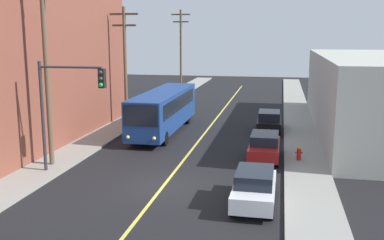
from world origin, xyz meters
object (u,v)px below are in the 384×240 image
Objects in this scene: city_bus at (164,109)px; utility_pole_mid at (125,60)px; parked_car_red at (264,146)px; fire_hydrant at (299,153)px; parked_car_black at (269,121)px; utility_pole_near at (46,60)px; parked_car_white at (254,187)px; traffic_signal_left_corner at (68,96)px; utility_pole_far at (181,47)px.

utility_pole_mid is at bearing 149.31° from city_bus.
parked_car_red is 5.26× the size of fire_hydrant.
utility_pole_near is (-12.04, -12.04, 5.28)m from parked_car_black.
parked_car_white is 1.00× the size of parked_car_red.
traffic_signal_left_corner reaches higher than city_bus.
utility_pole_near is 1.14× the size of utility_pole_mid.
parked_car_white is at bearing -14.17° from traffic_signal_left_corner.
parked_car_red and parked_car_black have the same top height.
parked_car_red is at bearing -36.19° from utility_pole_mid.
parked_car_white is at bearing -54.29° from utility_pole_mid.
parked_car_red is 8.11m from parked_car_black.
city_bus is at bearing 146.52° from fire_hydrant.
parked_car_white is 1.00× the size of parked_car_black.
utility_pole_far is at bearing 92.68° from traffic_signal_left_corner.
utility_pole_mid reaches higher than city_bus.
utility_pole_far reaches higher than utility_pole_mid.
traffic_signal_left_corner is at bearing -127.84° from parked_car_black.
parked_car_black is at bearing 12.14° from city_bus.
parked_car_black is 0.41× the size of utility_pole_near.
parked_car_red reaches higher than fire_hydrant.
parked_car_white is 5.26× the size of fire_hydrant.
parked_car_red is 0.43× the size of utility_pole_far.
utility_pole_mid reaches higher than parked_car_black.
parked_car_white is 0.43× the size of utility_pole_far.
parked_car_white is 13.50m from utility_pole_near.
utility_pole_near reaches higher than parked_car_red.
parked_car_white is 15.75m from parked_car_black.
city_bus reaches higher than parked_car_red.
fire_hydrant is (10.04, -6.64, -1.23)m from city_bus.
utility_pole_near reaches higher than utility_pole_mid.
utility_pole_near is 13.00× the size of fire_hydrant.
parked_car_red is at bearing -68.20° from utility_pole_far.
utility_pole_near reaches higher than city_bus.
fire_hydrant is at bearing -76.52° from parked_car_black.
city_bus is 16.09m from parked_car_white.
traffic_signal_left_corner is at bearing -87.32° from utility_pole_far.
traffic_signal_left_corner reaches higher than parked_car_red.
utility_pole_mid is 11.41× the size of fire_hydrant.
parked_car_black is at bearing 45.00° from utility_pole_near.
traffic_signal_left_corner reaches higher than fire_hydrant.
parked_car_red is 13.69m from utility_pole_near.
parked_car_black is at bearing 89.31° from parked_car_white.
utility_pole_far is 12.36× the size of fire_hydrant.
parked_car_black is 0.43× the size of utility_pole_far.
utility_pole_far is at bearing 118.95° from parked_car_black.
utility_pole_far is at bearing 99.40° from city_bus.
city_bus is 8.28m from parked_car_black.
utility_pole_mid is 13.93m from traffic_signal_left_corner.
parked_car_white is at bearing -72.57° from utility_pole_far.
city_bus is 5.79m from utility_pole_mid.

